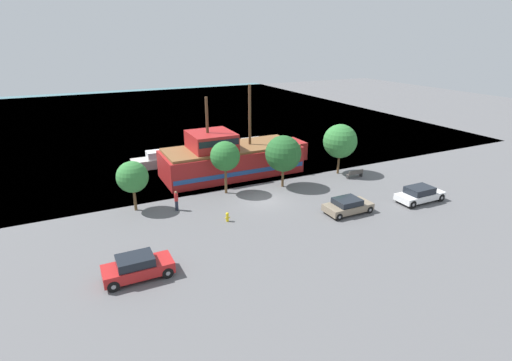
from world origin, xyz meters
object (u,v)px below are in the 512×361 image
at_px(pirate_ship, 231,158).
at_px(parked_car_curb_mid, 137,267).
at_px(fire_hydrant, 227,217).
at_px(pedestrian_walking_near, 176,201).
at_px(moored_boat_dockside, 255,146).
at_px(parked_car_curb_front, 420,194).
at_px(moored_boat_outer, 165,160).
at_px(bench_promenade_east, 355,174).
at_px(parked_car_curb_rear, 348,206).

height_order(pirate_ship, parked_car_curb_mid, pirate_ship).
xyz_separation_m(fire_hydrant, pedestrian_walking_near, (-3.02, 3.89, 0.47)).
relative_size(moored_boat_dockside, parked_car_curb_front, 1.39).
relative_size(moored_boat_outer, bench_promenade_east, 4.09).
distance_m(parked_car_curb_mid, pedestrian_walking_near, 10.03).
distance_m(pirate_ship, fire_hydrant, 11.60).
relative_size(parked_car_curb_rear, bench_promenade_east, 2.18).
distance_m(parked_car_curb_mid, bench_promenade_east, 25.22).
height_order(parked_car_curb_mid, fire_hydrant, parked_car_curb_mid).
height_order(parked_car_curb_front, pedestrian_walking_near, pedestrian_walking_near).
distance_m(moored_boat_dockside, parked_car_curb_mid, 29.29).
bearing_deg(parked_car_curb_mid, parked_car_curb_front, 2.41).
distance_m(moored_boat_dockside, parked_car_curb_rear, 20.42).
relative_size(pirate_ship, moored_boat_outer, 2.08).
height_order(moored_boat_outer, parked_car_curb_rear, moored_boat_outer).
bearing_deg(fire_hydrant, bench_promenade_east, 13.11).
height_order(moored_boat_dockside, parked_car_curb_rear, moored_boat_dockside).
height_order(parked_car_curb_mid, parked_car_curb_rear, parked_car_curb_mid).
height_order(parked_car_curb_mid, pedestrian_walking_near, pedestrian_walking_near).
relative_size(parked_car_curb_front, pedestrian_walking_near, 2.57).
distance_m(pirate_ship, parked_car_curb_rear, 14.33).
height_order(moored_boat_outer, fire_hydrant, moored_boat_outer).
distance_m(parked_car_curb_front, fire_hydrant, 17.32).
distance_m(parked_car_curb_mid, parked_car_curb_rear, 17.63).
bearing_deg(moored_boat_outer, parked_car_curb_mid, -108.24).
distance_m(parked_car_curb_mid, fire_hydrant, 9.28).
relative_size(moored_boat_dockside, parked_car_curb_rear, 1.55).
height_order(pirate_ship, pedestrian_walking_near, pirate_ship).
bearing_deg(fire_hydrant, moored_boat_dockside, 57.65).
relative_size(fire_hydrant, bench_promenade_east, 0.41).
bearing_deg(pedestrian_walking_near, moored_boat_outer, 80.17).
relative_size(moored_boat_dockside, pedestrian_walking_near, 3.58).
bearing_deg(parked_car_curb_front, pedestrian_walking_near, 158.80).
bearing_deg(bench_promenade_east, moored_boat_outer, 142.30).
xyz_separation_m(parked_car_curb_rear, bench_promenade_east, (6.20, 6.59, -0.19)).
xyz_separation_m(moored_boat_outer, parked_car_curb_mid, (-7.06, -21.43, 0.06)).
bearing_deg(pirate_ship, pedestrian_walking_near, -139.52).
distance_m(moored_boat_outer, parked_car_curb_front, 27.01).
bearing_deg(parked_car_curb_rear, fire_hydrant, 163.20).
distance_m(moored_boat_outer, parked_car_curb_rear, 22.10).
relative_size(moored_boat_outer, parked_car_curb_mid, 1.81).
bearing_deg(parked_car_curb_front, moored_boat_outer, 130.98).
xyz_separation_m(parked_car_curb_front, fire_hydrant, (-16.89, 3.83, -0.29)).
distance_m(fire_hydrant, bench_promenade_east, 16.26).
relative_size(pirate_ship, moored_boat_dockside, 2.54).
distance_m(bench_promenade_east, pedestrian_walking_near, 18.86).
bearing_deg(parked_car_curb_rear, bench_promenade_east, 46.76).
xyz_separation_m(parked_car_curb_rear, fire_hydrant, (-9.63, 2.91, -0.23)).
bearing_deg(moored_boat_outer, parked_car_curb_rear, -61.75).
xyz_separation_m(pirate_ship, fire_hydrant, (-4.72, -10.50, -1.39)).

